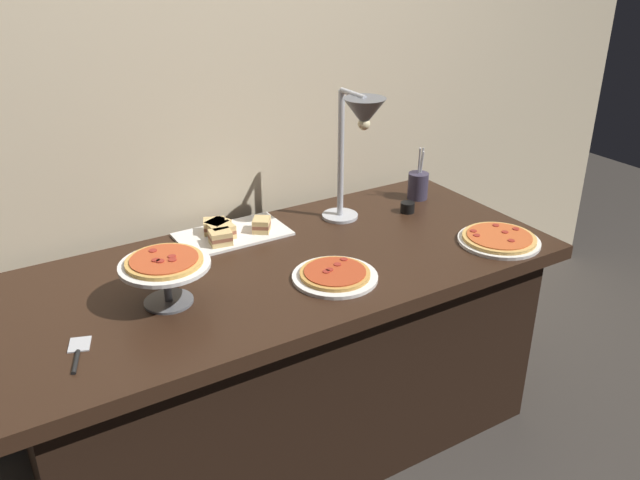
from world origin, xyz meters
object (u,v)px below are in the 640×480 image
(pizza_plate_raised_stand, at_px, (165,267))
(sandwich_platter, at_px, (229,232))
(pizza_plate_front, at_px, (335,275))
(utensil_holder, at_px, (418,185))
(heat_lamp, at_px, (360,126))
(sauce_cup_near, at_px, (408,207))
(serving_spatula, at_px, (78,353))
(pizza_plate_center, at_px, (499,239))

(pizza_plate_raised_stand, distance_m, sandwich_platter, 0.49)
(pizza_plate_front, relative_size, utensil_holder, 1.24)
(heat_lamp, height_order, sauce_cup_near, heat_lamp)
(pizza_plate_raised_stand, distance_m, serving_spatula, 0.34)
(pizza_plate_center, distance_m, sauce_cup_near, 0.41)
(heat_lamp, xyz_separation_m, sandwich_platter, (-0.45, 0.17, -0.37))
(pizza_plate_front, distance_m, pizza_plate_center, 0.65)
(pizza_plate_raised_stand, distance_m, utensil_holder, 1.21)
(sauce_cup_near, bearing_deg, pizza_plate_center, -74.78)
(heat_lamp, bearing_deg, utensil_holder, 17.12)
(sauce_cup_near, bearing_deg, utensil_holder, 37.07)
(heat_lamp, relative_size, pizza_plate_front, 1.82)
(pizza_plate_center, distance_m, utensil_holder, 0.49)
(heat_lamp, xyz_separation_m, pizza_plate_center, (0.36, -0.37, -0.38))
(pizza_plate_center, xyz_separation_m, serving_spatula, (-1.45, 0.08, -0.01))
(sauce_cup_near, height_order, utensil_holder, utensil_holder)
(pizza_plate_center, distance_m, serving_spatula, 1.46)
(pizza_plate_center, xyz_separation_m, utensil_holder, (0.02, 0.49, 0.04))
(pizza_plate_front, relative_size, pizza_plate_raised_stand, 1.03)
(sandwich_platter, height_order, utensil_holder, utensil_holder)
(heat_lamp, distance_m, utensil_holder, 0.52)
(pizza_plate_center, bearing_deg, pizza_plate_raised_stand, 169.60)
(pizza_plate_center, bearing_deg, utensil_holder, 87.42)
(pizza_plate_front, relative_size, sauce_cup_near, 4.95)
(sauce_cup_near, bearing_deg, pizza_plate_raised_stand, -170.26)
(utensil_holder, bearing_deg, sauce_cup_near, -142.93)
(pizza_plate_raised_stand, bearing_deg, sandwich_platter, 43.77)
(heat_lamp, bearing_deg, sandwich_platter, 158.70)
(pizza_plate_raised_stand, relative_size, serving_spatula, 1.57)
(heat_lamp, height_order, pizza_plate_raised_stand, heat_lamp)
(utensil_holder, distance_m, serving_spatula, 1.53)
(sandwich_platter, distance_m, utensil_holder, 0.83)
(heat_lamp, bearing_deg, pizza_plate_raised_stand, -168.67)
(pizza_plate_front, xyz_separation_m, sauce_cup_near, (0.54, 0.31, 0.01))
(pizza_plate_raised_stand, distance_m, sauce_cup_near, 1.07)
(pizza_plate_front, distance_m, serving_spatula, 0.81)
(pizza_plate_center, bearing_deg, serving_spatula, 176.75)
(pizza_plate_front, bearing_deg, heat_lamp, 45.83)
(pizza_plate_center, height_order, pizza_plate_raised_stand, pizza_plate_raised_stand)
(pizza_plate_raised_stand, bearing_deg, serving_spatula, -156.39)
(pizza_plate_front, height_order, pizza_plate_raised_stand, pizza_plate_raised_stand)
(pizza_plate_front, bearing_deg, utensil_holder, 31.56)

